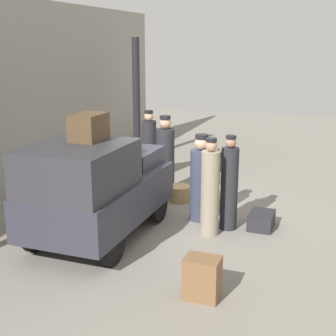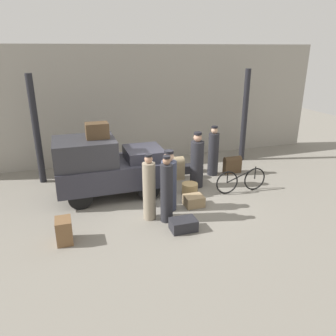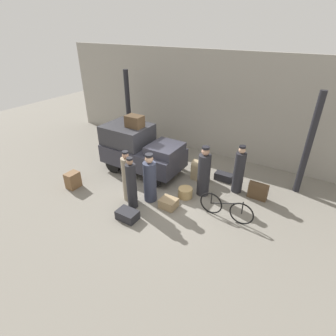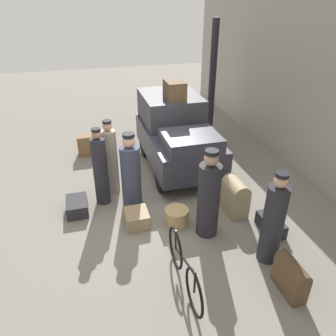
{
  "view_description": "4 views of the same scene",
  "coord_description": "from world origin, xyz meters",
  "px_view_note": "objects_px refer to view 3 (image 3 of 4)",
  "views": [
    {
      "loc": [
        -8.62,
        -3.06,
        3.48
      ],
      "look_at": [
        0.2,
        0.2,
        0.95
      ],
      "focal_mm": 50.0,
      "sensor_mm": 36.0,
      "label": 1
    },
    {
      "loc": [
        -2.65,
        -8.64,
        4.38
      ],
      "look_at": [
        0.2,
        0.2,
        0.95
      ],
      "focal_mm": 35.0,
      "sensor_mm": 36.0,
      "label": 2
    },
    {
      "loc": [
        4.44,
        -6.62,
        5.41
      ],
      "look_at": [
        0.2,
        0.2,
        0.95
      ],
      "focal_mm": 28.0,
      "sensor_mm": 36.0,
      "label": 3
    },
    {
      "loc": [
        6.21,
        -1.43,
        4.38
      ],
      "look_at": [
        0.2,
        0.2,
        0.95
      ],
      "focal_mm": 35.0,
      "sensor_mm": 36.0,
      "label": 4
    }
  ],
  "objects_px": {
    "wicker_basket": "(185,193)",
    "trunk_barrel_dark": "(201,170)",
    "conductor_in_dark_uniform": "(204,173)",
    "trunk_on_truck_roof": "(135,121)",
    "bicycle": "(226,208)",
    "suitcase_black_upright": "(224,177)",
    "suitcase_tan_flat": "(73,180)",
    "trunk_umber_medium": "(258,190)",
    "porter_with_bicycle": "(127,178)",
    "porter_lifting_near_truck": "(239,171)",
    "porter_standing_middle": "(132,185)",
    "trunk_wicker_pale": "(127,215)",
    "porter_carrying_trunk": "(150,180)",
    "truck": "(140,149)",
    "suitcase_small_leather": "(169,203)"
  },
  "relations": [
    {
      "from": "wicker_basket",
      "to": "conductor_in_dark_uniform",
      "type": "relative_size",
      "value": 0.27
    },
    {
      "from": "trunk_wicker_pale",
      "to": "suitcase_tan_flat",
      "type": "distance_m",
      "value": 2.91
    },
    {
      "from": "trunk_on_truck_roof",
      "to": "porter_carrying_trunk",
      "type": "bearing_deg",
      "value": -40.84
    },
    {
      "from": "bicycle",
      "to": "suitcase_black_upright",
      "type": "relative_size",
      "value": 2.54
    },
    {
      "from": "porter_standing_middle",
      "to": "trunk_on_truck_roof",
      "type": "xyz_separation_m",
      "value": [
        -1.46,
        2.13,
        1.24
      ]
    },
    {
      "from": "suitcase_tan_flat",
      "to": "bicycle",
      "type": "bearing_deg",
      "value": 13.39
    },
    {
      "from": "conductor_in_dark_uniform",
      "to": "trunk_on_truck_roof",
      "type": "bearing_deg",
      "value": 176.13
    },
    {
      "from": "porter_with_bicycle",
      "to": "porter_lifting_near_truck",
      "type": "bearing_deg",
      "value": 39.13
    },
    {
      "from": "truck",
      "to": "conductor_in_dark_uniform",
      "type": "distance_m",
      "value": 2.95
    },
    {
      "from": "porter_with_bicycle",
      "to": "suitcase_small_leather",
      "type": "distance_m",
      "value": 1.62
    },
    {
      "from": "trunk_wicker_pale",
      "to": "trunk_umber_medium",
      "type": "bearing_deg",
      "value": 46.14
    },
    {
      "from": "suitcase_black_upright",
      "to": "porter_carrying_trunk",
      "type": "bearing_deg",
      "value": -123.39
    },
    {
      "from": "truck",
      "to": "trunk_wicker_pale",
      "type": "height_order",
      "value": "truck"
    },
    {
      "from": "porter_standing_middle",
      "to": "trunk_umber_medium",
      "type": "height_order",
      "value": "porter_standing_middle"
    },
    {
      "from": "truck",
      "to": "porter_standing_middle",
      "type": "distance_m",
      "value": 2.49
    },
    {
      "from": "porter_lifting_near_truck",
      "to": "suitcase_black_upright",
      "type": "xyz_separation_m",
      "value": [
        -0.67,
        0.47,
        -0.68
      ]
    },
    {
      "from": "truck",
      "to": "trunk_barrel_dark",
      "type": "xyz_separation_m",
      "value": [
        2.44,
        0.63,
        -0.56
      ]
    },
    {
      "from": "suitcase_black_upright",
      "to": "conductor_in_dark_uniform",
      "type": "bearing_deg",
      "value": -103.35
    },
    {
      "from": "conductor_in_dark_uniform",
      "to": "trunk_umber_medium",
      "type": "xyz_separation_m",
      "value": [
        1.75,
        0.76,
        -0.51
      ]
    },
    {
      "from": "wicker_basket",
      "to": "suitcase_tan_flat",
      "type": "distance_m",
      "value": 4.19
    },
    {
      "from": "porter_lifting_near_truck",
      "to": "suitcase_small_leather",
      "type": "xyz_separation_m",
      "value": [
        -1.6,
        -2.13,
        -0.68
      ]
    },
    {
      "from": "suitcase_tan_flat",
      "to": "suitcase_black_upright",
      "type": "bearing_deg",
      "value": 36.88
    },
    {
      "from": "suitcase_small_leather",
      "to": "suitcase_tan_flat",
      "type": "height_order",
      "value": "suitcase_tan_flat"
    },
    {
      "from": "truck",
      "to": "suitcase_small_leather",
      "type": "relative_size",
      "value": 5.93
    },
    {
      "from": "wicker_basket",
      "to": "trunk_umber_medium",
      "type": "height_order",
      "value": "trunk_umber_medium"
    },
    {
      "from": "porter_standing_middle",
      "to": "trunk_umber_medium",
      "type": "relative_size",
      "value": 2.81
    },
    {
      "from": "porter_carrying_trunk",
      "to": "suitcase_black_upright",
      "type": "xyz_separation_m",
      "value": [
        1.69,
        2.56,
        -0.65
      ]
    },
    {
      "from": "porter_carrying_trunk",
      "to": "trunk_wicker_pale",
      "type": "relative_size",
      "value": 2.67
    },
    {
      "from": "bicycle",
      "to": "suitcase_small_leather",
      "type": "bearing_deg",
      "value": -165.77
    },
    {
      "from": "bicycle",
      "to": "conductor_in_dark_uniform",
      "type": "height_order",
      "value": "conductor_in_dark_uniform"
    },
    {
      "from": "trunk_barrel_dark",
      "to": "porter_standing_middle",
      "type": "bearing_deg",
      "value": -112.65
    },
    {
      "from": "conductor_in_dark_uniform",
      "to": "trunk_umber_medium",
      "type": "bearing_deg",
      "value": 23.42
    },
    {
      "from": "trunk_barrel_dark",
      "to": "suitcase_tan_flat",
      "type": "distance_m",
      "value": 4.83
    },
    {
      "from": "porter_carrying_trunk",
      "to": "suitcase_tan_flat",
      "type": "xyz_separation_m",
      "value": [
        -2.9,
        -0.88,
        -0.49
      ]
    },
    {
      "from": "porter_carrying_trunk",
      "to": "trunk_on_truck_roof",
      "type": "xyz_separation_m",
      "value": [
        -1.73,
        1.49,
        1.3
      ]
    },
    {
      "from": "porter_with_bicycle",
      "to": "suitcase_tan_flat",
      "type": "relative_size",
      "value": 3.03
    },
    {
      "from": "suitcase_small_leather",
      "to": "trunk_barrel_dark",
      "type": "distance_m",
      "value": 2.18
    },
    {
      "from": "suitcase_black_upright",
      "to": "suitcase_tan_flat",
      "type": "distance_m",
      "value": 5.74
    },
    {
      "from": "porter_carrying_trunk",
      "to": "porter_lifting_near_truck",
      "type": "height_order",
      "value": "porter_lifting_near_truck"
    },
    {
      "from": "trunk_on_truck_roof",
      "to": "porter_standing_middle",
      "type": "bearing_deg",
      "value": -55.57
    },
    {
      "from": "bicycle",
      "to": "porter_lifting_near_truck",
      "type": "xyz_separation_m",
      "value": [
        -0.2,
        1.67,
        0.44
      ]
    },
    {
      "from": "porter_standing_middle",
      "to": "trunk_barrel_dark",
      "type": "relative_size",
      "value": 2.27
    },
    {
      "from": "wicker_basket",
      "to": "trunk_barrel_dark",
      "type": "relative_size",
      "value": 0.63
    },
    {
      "from": "porter_carrying_trunk",
      "to": "trunk_wicker_pale",
      "type": "height_order",
      "value": "porter_carrying_trunk"
    },
    {
      "from": "bicycle",
      "to": "porter_with_bicycle",
      "type": "xyz_separation_m",
      "value": [
        -3.23,
        -0.79,
        0.46
      ]
    },
    {
      "from": "bicycle",
      "to": "wicker_basket",
      "type": "relative_size",
      "value": 3.46
    },
    {
      "from": "conductor_in_dark_uniform",
      "to": "trunk_umber_medium",
      "type": "relative_size",
      "value": 2.85
    },
    {
      "from": "trunk_umber_medium",
      "to": "suitcase_tan_flat",
      "type": "bearing_deg",
      "value": -154.18
    },
    {
      "from": "porter_with_bicycle",
      "to": "porter_lifting_near_truck",
      "type": "relative_size",
      "value": 1.02
    },
    {
      "from": "suitcase_small_leather",
      "to": "trunk_wicker_pale",
      "type": "relative_size",
      "value": 0.83
    }
  ]
}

